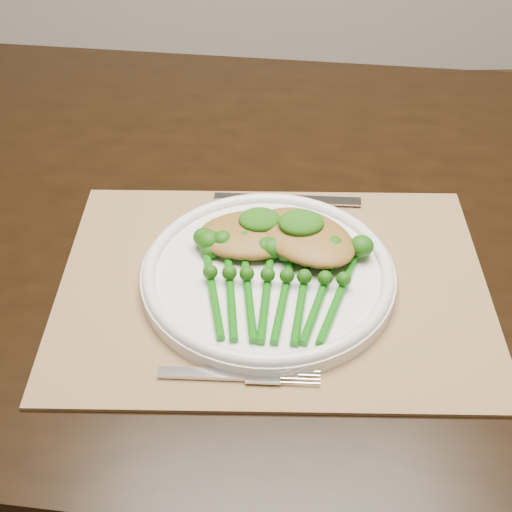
{
  "coord_description": "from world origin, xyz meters",
  "views": [
    {
      "loc": [
        0.04,
        -0.65,
        1.32
      ],
      "look_at": [
        0.05,
        -0.03,
        0.78
      ],
      "focal_mm": 50.0,
      "sensor_mm": 36.0,
      "label": 1
    }
  ],
  "objects_px": {
    "dining_table": "(297,392)",
    "chicken_fillet_left": "(252,235)",
    "dinner_plate": "(268,273)",
    "placemat": "(273,285)",
    "broccolini_bundle": "(275,295)"
  },
  "relations": [
    {
      "from": "placemat",
      "to": "dinner_plate",
      "type": "distance_m",
      "value": 0.02
    },
    {
      "from": "chicken_fillet_left",
      "to": "broccolini_bundle",
      "type": "xyz_separation_m",
      "value": [
        0.02,
        -0.1,
        -0.01
      ]
    },
    {
      "from": "dining_table",
      "to": "broccolini_bundle",
      "type": "bearing_deg",
      "value": -97.25
    },
    {
      "from": "dinner_plate",
      "to": "dining_table",
      "type": "bearing_deg",
      "value": 66.9
    },
    {
      "from": "dinner_plate",
      "to": "chicken_fillet_left",
      "type": "distance_m",
      "value": 0.06
    },
    {
      "from": "dining_table",
      "to": "chicken_fillet_left",
      "type": "height_order",
      "value": "chicken_fillet_left"
    },
    {
      "from": "placemat",
      "to": "chicken_fillet_left",
      "type": "bearing_deg",
      "value": 116.54
    },
    {
      "from": "placemat",
      "to": "dinner_plate",
      "type": "relative_size",
      "value": 1.69
    },
    {
      "from": "dining_table",
      "to": "placemat",
      "type": "relative_size",
      "value": 3.45
    },
    {
      "from": "dining_table",
      "to": "chicken_fillet_left",
      "type": "bearing_deg",
      "value": -122.99
    },
    {
      "from": "dinner_plate",
      "to": "chicken_fillet_left",
      "type": "bearing_deg",
      "value": 109.44
    },
    {
      "from": "dinner_plate",
      "to": "chicken_fillet_left",
      "type": "height_order",
      "value": "chicken_fillet_left"
    },
    {
      "from": "broccolini_bundle",
      "to": "placemat",
      "type": "bearing_deg",
      "value": 95.69
    },
    {
      "from": "dining_table",
      "to": "dinner_plate",
      "type": "bearing_deg",
      "value": -104.37
    },
    {
      "from": "chicken_fillet_left",
      "to": "dining_table",
      "type": "bearing_deg",
      "value": 46.13
    }
  ]
}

